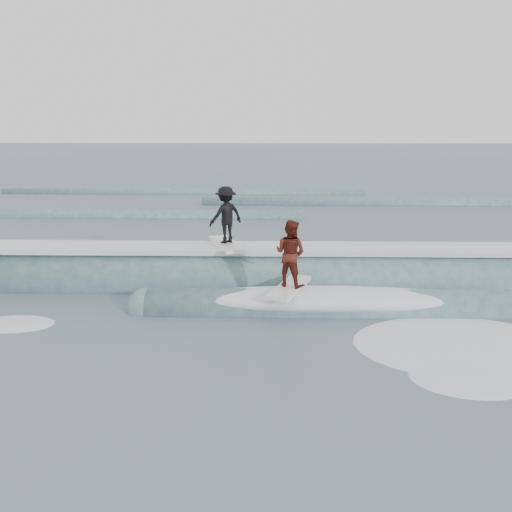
{
  "coord_description": "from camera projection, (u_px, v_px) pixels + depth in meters",
  "views": [
    {
      "loc": [
        0.33,
        -12.37,
        4.83
      ],
      "look_at": [
        0.0,
        2.35,
        1.1
      ],
      "focal_mm": 40.0,
      "sensor_mm": 36.0,
      "label": 1
    }
  ],
  "objects": [
    {
      "name": "ground",
      "position": [
        254.0,
        327.0,
        13.18
      ],
      "size": [
        160.0,
        160.0,
        0.0
      ],
      "primitive_type": "plane",
      "color": "#3A4C55",
      "rests_on": "ground"
    },
    {
      "name": "breaking_wave",
      "position": [
        267.0,
        287.0,
        16.08
      ],
      "size": [
        23.81,
        3.85,
        2.14
      ],
      "color": "#3A6062",
      "rests_on": "ground"
    },
    {
      "name": "surfer_black",
      "position": [
        226.0,
        218.0,
        15.97
      ],
      "size": [
        1.18,
        2.07,
        1.69
      ],
      "color": "white",
      "rests_on": "ground"
    },
    {
      "name": "surfer_red",
      "position": [
        290.0,
        257.0,
        13.94
      ],
      "size": [
        1.2,
        2.07,
        1.75
      ],
      "color": "silver",
      "rests_on": "ground"
    },
    {
      "name": "whitewater",
      "position": [
        407.0,
        343.0,
        12.24
      ],
      "size": [
        14.5,
        5.51,
        0.1
      ],
      "color": "white",
      "rests_on": "ground"
    },
    {
      "name": "far_swells",
      "position": [
        246.0,
        205.0,
        30.31
      ],
      "size": [
        38.9,
        8.65,
        0.8
      ],
      "color": "#3A6062",
      "rests_on": "ground"
    }
  ]
}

